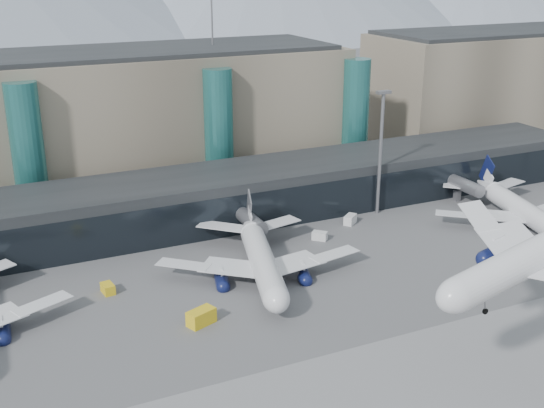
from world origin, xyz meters
The scene contains 13 objects.
ground centered at (0.00, 0.00, 0.00)m, with size 900.00×900.00×0.00m, color #515154.
concourse centered at (-0.02, 57.73, 4.97)m, with size 170.00×27.00×10.00m.
terminal_main centered at (-25.00, 90.00, 15.44)m, with size 130.00×30.00×31.00m.
terminal_east centered at (95.00, 90.00, 15.44)m, with size 70.00×30.00×31.00m.
teal_towers centered at (-14.99, 74.01, 14.01)m, with size 116.40×19.40×46.00m.
lightmast_mid centered at (30.00, 48.00, 14.42)m, with size 3.00×1.20×25.60m.
jet_parked_mid centered at (-3.76, 32.42, 4.43)m, with size 35.12×36.53×11.72m.
jet_parked_right centered at (52.49, 32.42, 4.38)m, with size 34.97×36.04×11.58m.
veh_b centered at (-28.77, 35.41, 0.78)m, with size 2.71×1.67×1.56m, color gold.
veh_c centered at (0.07, 28.72, 1.11)m, with size 3.99×2.10×2.22m, color #454549.
veh_d centered at (21.68, 45.05, 0.91)m, with size 3.17×1.70×1.81m, color silver.
veh_g centered at (12.16, 40.35, 0.80)m, with size 2.75×1.60×1.60m, color silver.
veh_h centered at (-18.59, 19.89, 1.14)m, with size 4.13×2.17×2.28m, color gold.
Camera 1 is at (-46.03, -63.39, 49.99)m, focal length 45.00 mm.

